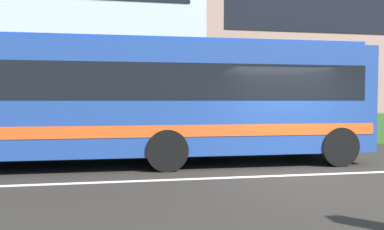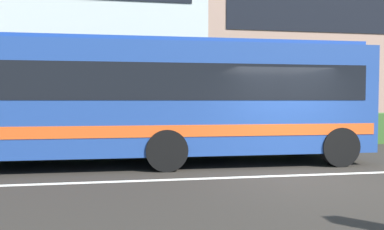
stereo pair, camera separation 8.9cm
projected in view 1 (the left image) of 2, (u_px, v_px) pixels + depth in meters
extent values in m
plane|color=#2B2722|center=(300.00, 175.00, 7.95)|extent=(160.00, 160.00, 0.00)
cube|color=silver|center=(300.00, 175.00, 7.95)|extent=(60.00, 0.16, 0.01)
cube|color=#3B6529|center=(191.00, 130.00, 12.99)|extent=(19.87, 1.10, 1.17)
cube|color=silver|center=(20.00, 18.00, 22.21)|extent=(21.49, 11.86, 13.80)
cube|color=tan|center=(348.00, 47.00, 25.97)|extent=(23.81, 11.86, 11.24)
cube|color=#234590|center=(134.00, 99.00, 9.32)|extent=(12.39, 2.64, 2.74)
cube|color=black|center=(134.00, 84.00, 9.30)|extent=(11.65, 2.65, 0.88)
cube|color=#EA541E|center=(134.00, 128.00, 9.35)|extent=(12.14, 2.66, 0.28)
cube|color=#1C4195|center=(134.00, 45.00, 9.26)|extent=(11.89, 2.24, 0.12)
cylinder|color=black|center=(167.00, 150.00, 8.36)|extent=(1.00, 0.29, 1.00)
cylinder|color=black|center=(161.00, 140.00, 10.62)|extent=(1.00, 0.29, 1.00)
cylinder|color=black|center=(339.00, 147.00, 9.02)|extent=(1.00, 0.29, 1.00)
cylinder|color=black|center=(298.00, 137.00, 11.28)|extent=(1.00, 0.29, 1.00)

